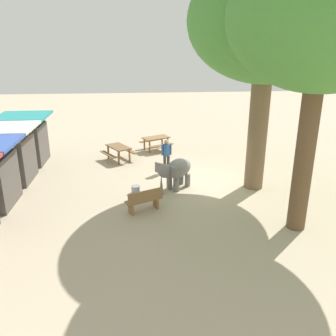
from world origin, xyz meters
TOP-DOWN VIEW (x-y plane):
  - ground_plane at (0.00, 0.00)m, footprint 60.00×60.00m
  - elephant at (-0.73, 1.28)m, footprint 1.74×1.78m
  - person_handler at (1.44, 1.49)m, footprint 0.32×0.50m
  - shade_tree_main at (-4.47, -2.46)m, footprint 5.98×5.48m
  - shade_tree_secondary at (-0.83, -2.13)m, footprint 6.60×6.05m
  - wooden_bench at (-2.83, 2.67)m, footprint 0.96×1.44m
  - picnic_table_near at (5.14, 1.80)m, footprint 1.99×2.00m
  - picnic_table_far at (3.41, 3.88)m, footprint 2.04×2.03m
  - market_stall_white at (0.85, 8.61)m, footprint 2.50×2.50m
  - market_stall_teal at (3.45, 8.61)m, footprint 2.50×2.50m
  - feed_bucket at (-1.07, 3.00)m, footprint 0.36×0.36m

SIDE VIEW (x-z plane):
  - ground_plane at x=0.00m, z-range 0.00..0.00m
  - feed_bucket at x=-1.07m, z-range 0.00..0.32m
  - wooden_bench at x=-2.83m, z-range 0.03..0.91m
  - picnic_table_near at x=5.14m, z-range 0.20..0.98m
  - picnic_table_far at x=3.41m, z-range 0.20..0.98m
  - elephant at x=-0.73m, z-range 0.18..1.49m
  - person_handler at x=1.44m, z-range 0.14..1.76m
  - market_stall_white at x=0.85m, z-range -0.12..2.40m
  - market_stall_teal at x=3.45m, z-range -0.12..2.40m
  - shade_tree_main at x=-4.47m, z-range 2.22..11.01m
  - shade_tree_secondary at x=-0.83m, z-range 2.14..11.23m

